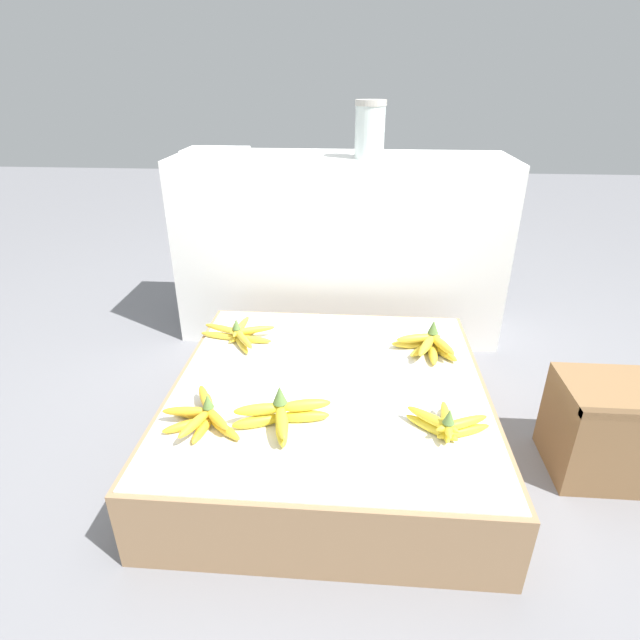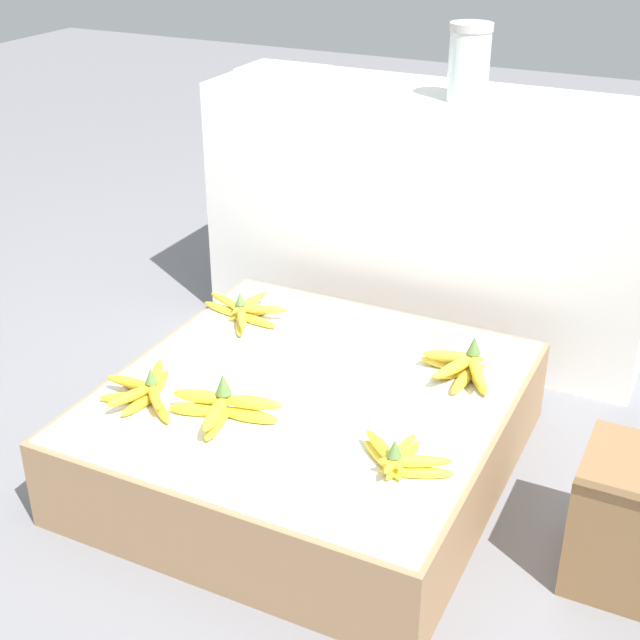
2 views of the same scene
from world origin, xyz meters
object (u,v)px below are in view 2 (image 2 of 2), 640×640
object	(u,v)px
banana_bunch_front_right	(400,459)
banana_bunch_middle_right	(463,368)
foam_tray_white	(283,70)
glass_jar	(469,62)
banana_bunch_front_left	(144,391)
banana_bunch_middle_left	(244,311)
banana_bunch_front_midleft	(223,408)

from	to	relation	value
banana_bunch_front_right	banana_bunch_middle_right	world-z (taller)	banana_bunch_middle_right
banana_bunch_middle_right	foam_tray_white	xyz separation A→B (m)	(-0.85, 0.67, 0.52)
glass_jar	banana_bunch_middle_right	bearing A→B (deg)	-69.32
banana_bunch_front_left	banana_bunch_middle_left	world-z (taller)	banana_bunch_front_left
banana_bunch_front_midleft	banana_bunch_middle_left	xyz separation A→B (m)	(-0.22, 0.46, -0.01)
banana_bunch_front_right	foam_tray_white	bearing A→B (deg)	128.01
banana_bunch_front_right	glass_jar	bearing A→B (deg)	102.21
banana_bunch_front_midleft	banana_bunch_front_right	world-z (taller)	banana_bunch_front_midleft
banana_bunch_front_left	banana_bunch_middle_left	size ratio (longest dim) A/B	0.89
banana_bunch_front_left	banana_bunch_front_midleft	size ratio (longest dim) A/B	0.90
banana_bunch_front_left	glass_jar	distance (m)	1.24
foam_tray_white	glass_jar	bearing A→B (deg)	-9.26
banana_bunch_middle_left	glass_jar	bearing A→B (deg)	50.49
foam_tray_white	banana_bunch_front_right	bearing A→B (deg)	-51.99
banana_bunch_middle_left	banana_bunch_front_midleft	bearing A→B (deg)	-64.86
banana_bunch_front_left	banana_bunch_middle_left	bearing A→B (deg)	90.54
banana_bunch_middle_left	banana_bunch_front_right	bearing A→B (deg)	-35.20
banana_bunch_middle_right	foam_tray_white	world-z (taller)	foam_tray_white
banana_bunch_middle_right	banana_bunch_front_left	bearing A→B (deg)	-146.36
banana_bunch_front_left	foam_tray_white	size ratio (longest dim) A/B	0.93
banana_bunch_middle_left	banana_bunch_middle_right	distance (m)	0.65
foam_tray_white	banana_bunch_front_left	bearing A→B (deg)	-79.35
banana_bunch_front_left	banana_bunch_front_right	distance (m)	0.64
banana_bunch_front_midleft	foam_tray_white	world-z (taller)	foam_tray_white
banana_bunch_front_right	glass_jar	world-z (taller)	glass_jar
banana_bunch_front_right	banana_bunch_middle_right	size ratio (longest dim) A/B	1.05
banana_bunch_front_left	foam_tray_white	bearing A→B (deg)	100.65
glass_jar	banana_bunch_middle_left	bearing A→B (deg)	-129.51
banana_bunch_front_midleft	banana_bunch_middle_left	bearing A→B (deg)	115.14
banana_bunch_front_midleft	banana_bunch_middle_left	size ratio (longest dim) A/B	0.98
banana_bunch_front_right	banana_bunch_middle_right	bearing A→B (deg)	89.78
banana_bunch_front_midleft	banana_bunch_front_left	bearing A→B (deg)	-178.17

